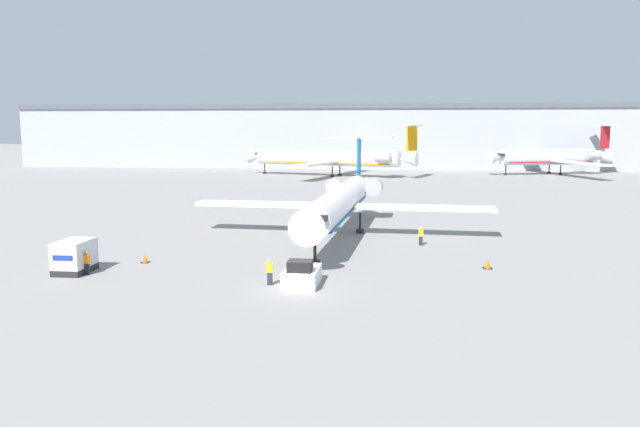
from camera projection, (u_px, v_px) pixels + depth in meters
name	position (u px, v px, depth m)	size (l,w,h in m)	color
ground_plane	(298.00, 290.00, 39.75)	(600.00, 600.00, 0.00)	gray
terminal_building	(374.00, 136.00, 156.56)	(180.00, 16.80, 15.73)	#9EA3AD
airplane_main	(341.00, 200.00, 59.88)	(29.00, 32.78, 9.11)	white
pushback_tug	(302.00, 275.00, 40.89)	(2.22, 3.73, 1.80)	silver
luggage_cart	(74.00, 257.00, 44.28)	(2.06, 3.15, 2.33)	#232326
worker_near_tug	(270.00, 271.00, 40.82)	(0.40, 0.25, 1.77)	#232838
worker_by_wing	(421.00, 235.00, 54.43)	(0.40, 0.24, 1.68)	#232838
worker_on_apron	(87.00, 262.00, 43.66)	(0.40, 0.24, 1.69)	#232838
traffic_cone_left	(145.00, 258.00, 47.65)	(0.62, 0.62, 0.68)	black
traffic_cone_right	(488.00, 264.00, 45.65)	(0.67, 0.67, 0.74)	black
airplane_parked_far_left	(552.00, 157.00, 134.30)	(28.38, 36.42, 10.57)	silver
airplane_parked_far_right	(331.00, 158.00, 129.75)	(37.62, 33.07, 10.56)	white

